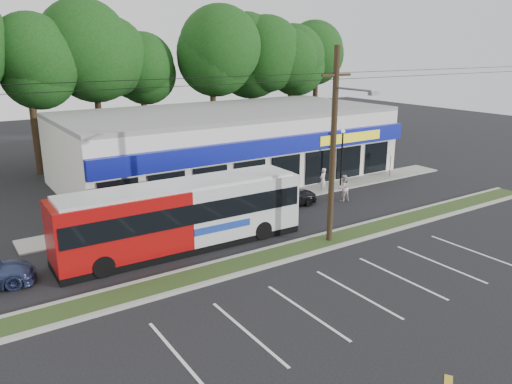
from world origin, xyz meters
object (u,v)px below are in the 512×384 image
at_px(lamp_post, 342,151).
at_px(sign_post, 391,158).
at_px(metrobus, 183,214).
at_px(utility_pole, 332,141).
at_px(pedestrian_a, 323,180).
at_px(pedestrian_b, 343,188).
at_px(car_dark, 285,195).

bearing_deg(lamp_post, sign_post, -2.58).
distance_m(lamp_post, sign_post, 5.13).
bearing_deg(lamp_post, metrobus, -163.75).
distance_m(utility_pole, pedestrian_a, 10.78).
xyz_separation_m(utility_pole, sign_post, (13.17, 7.65, -3.86)).
bearing_deg(pedestrian_b, metrobus, 13.56).
height_order(sign_post, metrobus, metrobus).
relative_size(sign_post, car_dark, 0.52).
xyz_separation_m(utility_pole, pedestrian_b, (5.81, 5.08, -4.52)).
relative_size(utility_pole, pedestrian_b, 27.99).
distance_m(lamp_post, pedestrian_a, 2.72).
relative_size(utility_pole, car_dark, 11.60).
bearing_deg(metrobus, pedestrian_a, 18.35).
bearing_deg(car_dark, lamp_post, -71.97).
xyz_separation_m(lamp_post, sign_post, (5.00, -0.23, -1.12)).
bearing_deg(pedestrian_b, car_dark, -10.02).
distance_m(utility_pole, pedestrian_b, 8.95).
distance_m(car_dark, pedestrian_b, 4.15).
bearing_deg(pedestrian_b, sign_post, -154.17).
height_order(lamp_post, sign_post, lamp_post).
height_order(utility_pole, lamp_post, utility_pole).
distance_m(car_dark, pedestrian_a, 4.52).
bearing_deg(pedestrian_a, pedestrian_b, 61.92).
xyz_separation_m(sign_post, metrobus, (-19.75, -4.08, 0.26)).
xyz_separation_m(pedestrian_a, pedestrian_b, (-0.35, -2.49, 0.04)).
bearing_deg(sign_post, car_dark, -173.07).
bearing_deg(car_dark, pedestrian_a, -69.43).
bearing_deg(metrobus, lamp_post, 17.19).
distance_m(metrobus, car_dark, 8.91).
bearing_deg(car_dark, metrobus, 111.57).
bearing_deg(lamp_post, pedestrian_b, -130.17).
bearing_deg(sign_post, lamp_post, 177.42).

